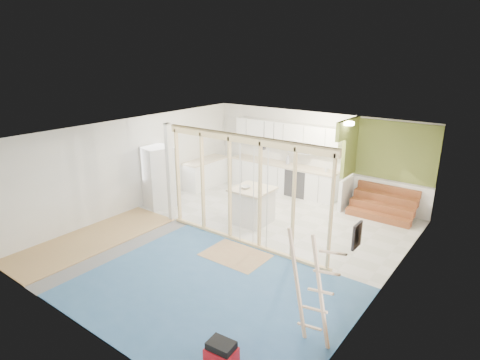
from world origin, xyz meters
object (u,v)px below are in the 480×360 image
Objects in this scene: fridge at (158,177)px; ladder at (312,289)px; toolbox at (221,355)px; island at (252,206)px.

fridge is 6.62m from ladder.
ladder is at bearing 53.91° from toolbox.
fridge is 6.59m from toolbox.
fridge is 2.93m from island.
fridge is at bearing 140.27° from toolbox.
island is 0.56× the size of ladder.
ladder is (6.13, -2.50, 0.02)m from fridge.
toolbox is 1.61m from ladder.
ladder is (3.30, -3.15, 0.43)m from island.
fridge is 3.95× the size of toolbox.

